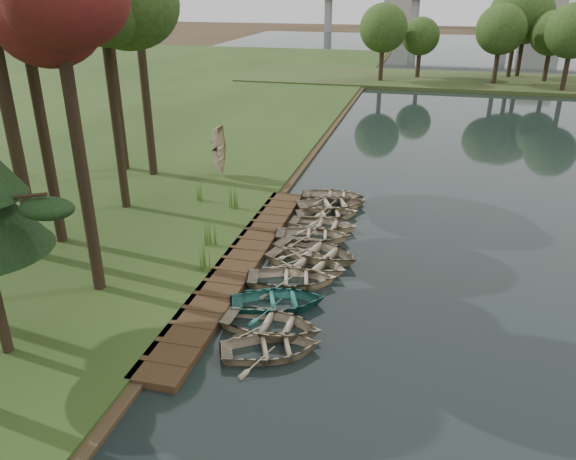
% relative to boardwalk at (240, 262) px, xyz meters
% --- Properties ---
extents(ground, '(300.00, 300.00, 0.00)m').
position_rel_boardwalk_xyz_m(ground, '(1.60, 0.00, -0.15)').
color(ground, '#3D2F1D').
extents(boardwalk, '(1.60, 16.00, 0.30)m').
position_rel_boardwalk_xyz_m(boardwalk, '(0.00, 0.00, 0.00)').
color(boardwalk, '#3A2716').
rests_on(boardwalk, ground).
extents(peninsula, '(50.00, 14.00, 0.45)m').
position_rel_boardwalk_xyz_m(peninsula, '(9.60, 50.00, 0.08)').
color(peninsula, '#37451E').
rests_on(peninsula, ground).
extents(far_trees, '(45.60, 5.60, 8.80)m').
position_rel_boardwalk_xyz_m(far_trees, '(6.27, 50.00, 6.28)').
color(far_trees, black).
rests_on(far_trees, peninsula).
extents(bridge, '(95.90, 4.00, 8.60)m').
position_rel_boardwalk_xyz_m(bridge, '(13.91, 120.00, 6.93)').
color(bridge, '#A5A5A0').
rests_on(bridge, ground).
extents(building_b, '(8.00, 8.00, 12.00)m').
position_rel_boardwalk_xyz_m(building_b, '(-3.40, 145.00, 5.85)').
color(building_b, '#A5A5A0').
rests_on(building_b, ground).
extents(rowboat_0, '(3.78, 3.30, 0.65)m').
position_rel_boardwalk_xyz_m(rowboat_0, '(2.88, -5.57, 0.23)').
color(rowboat_0, tan).
rests_on(rowboat_0, water).
extents(rowboat_1, '(3.51, 2.58, 0.70)m').
position_rel_boardwalk_xyz_m(rowboat_1, '(2.54, -4.35, 0.25)').
color(rowboat_1, tan).
rests_on(rowboat_1, water).
extents(rowboat_2, '(4.03, 3.48, 0.70)m').
position_rel_boardwalk_xyz_m(rowboat_2, '(2.40, -2.87, 0.25)').
color(rowboat_2, '#276D63').
rests_on(rowboat_2, water).
extents(rowboat_3, '(3.86, 3.13, 0.71)m').
position_rel_boardwalk_xyz_m(rowboat_3, '(2.45, -1.14, 0.25)').
color(rowboat_3, tan).
rests_on(rowboat_3, water).
extents(rowboat_4, '(4.08, 3.44, 0.72)m').
position_rel_boardwalk_xyz_m(rowboat_4, '(2.70, 0.35, 0.26)').
color(rowboat_4, tan).
rests_on(rowboat_4, water).
extents(rowboat_5, '(4.36, 3.66, 0.77)m').
position_rel_boardwalk_xyz_m(rowboat_5, '(2.90, 1.36, 0.29)').
color(rowboat_5, tan).
rests_on(rowboat_5, water).
extents(rowboat_6, '(3.68, 2.88, 0.70)m').
position_rel_boardwalk_xyz_m(rowboat_6, '(2.40, 2.98, 0.25)').
color(rowboat_6, tan).
rests_on(rowboat_6, water).
extents(rowboat_7, '(3.24, 2.36, 0.66)m').
position_rel_boardwalk_xyz_m(rowboat_7, '(2.62, 4.35, 0.23)').
color(rowboat_7, tan).
rests_on(rowboat_7, water).
extents(rowboat_8, '(3.67, 3.16, 0.64)m').
position_rel_boardwalk_xyz_m(rowboat_8, '(2.55, 5.75, 0.22)').
color(rowboat_8, tan).
rests_on(rowboat_8, water).
extents(rowboat_9, '(4.38, 3.88, 0.75)m').
position_rel_boardwalk_xyz_m(rowboat_9, '(2.58, 6.97, 0.28)').
color(rowboat_9, tan).
rests_on(rowboat_9, water).
extents(rowboat_10, '(3.60, 2.80, 0.69)m').
position_rel_boardwalk_xyz_m(rowboat_10, '(2.43, 8.25, 0.24)').
color(rowboat_10, tan).
rests_on(rowboat_10, water).
extents(stored_rowboat, '(2.94, 2.14, 0.60)m').
position_rel_boardwalk_xyz_m(stored_rowboat, '(-4.53, 10.03, 0.45)').
color(stored_rowboat, tan).
rests_on(stored_rowboat, bank).
extents(tree_2, '(3.54, 3.54, 11.06)m').
position_rel_boardwalk_xyz_m(tree_2, '(-4.28, -3.49, 9.49)').
color(tree_2, black).
rests_on(tree_2, bank).
extents(tree_4, '(4.64, 4.64, 10.93)m').
position_rel_boardwalk_xyz_m(tree_4, '(-7.44, 4.20, 9.03)').
color(tree_4, black).
rests_on(tree_4, bank).
extents(reeds_0, '(0.60, 0.60, 0.94)m').
position_rel_boardwalk_xyz_m(reeds_0, '(-1.00, -1.23, 0.62)').
color(reeds_0, '#3F661E').
rests_on(reeds_0, bank).
extents(reeds_1, '(0.60, 0.60, 1.12)m').
position_rel_boardwalk_xyz_m(reeds_1, '(-1.64, 1.13, 0.71)').
color(reeds_1, '#3F661E').
rests_on(reeds_1, bank).
extents(reeds_2, '(0.60, 0.60, 0.96)m').
position_rel_boardwalk_xyz_m(reeds_2, '(-4.11, 5.89, 0.63)').
color(reeds_2, '#3F661E').
rests_on(reeds_2, bank).
extents(reeds_3, '(0.60, 0.60, 1.13)m').
position_rel_boardwalk_xyz_m(reeds_3, '(-2.14, 5.18, 0.72)').
color(reeds_3, '#3F661E').
rests_on(reeds_3, bank).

